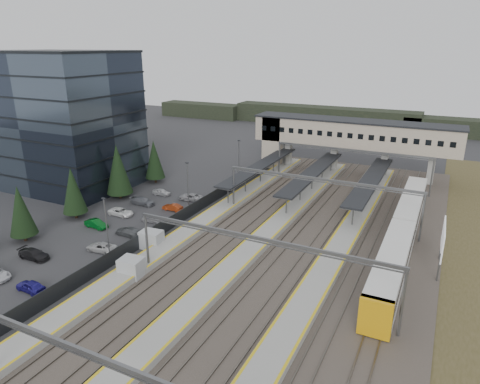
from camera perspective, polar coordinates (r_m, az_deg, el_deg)
The scene contains 15 objects.
ground at distance 57.22m, azimuth -5.49°, elevation -7.17°, with size 220.00×220.00×0.00m, color #2B2B2D.
office_building at distance 85.27m, azimuth -22.62°, elevation 8.83°, with size 24.30×18.30×24.30m.
conifer_row at distance 66.54m, azimuth -23.82°, elevation -0.45°, with size 4.42×49.82×9.50m.
car_park at distance 62.52m, azimuth -18.36°, elevation -5.16°, with size 10.47×44.40×1.26m.
lampposts at distance 60.74m, azimuth -11.45°, elevation -1.44°, with size 0.50×53.25×8.07m.
fence at distance 63.91m, azimuth -8.16°, elevation -3.41°, with size 0.08×90.00×2.00m.
relay_cabin_near at distance 57.25m, azimuth -11.73°, elevation -6.21°, with size 2.95×2.27×2.32m.
relay_cabin_far at distance 50.82m, azimuth -14.25°, elevation -9.79°, with size 2.78×2.40×2.37m.
rail_corridor at distance 57.39m, azimuth 5.19°, elevation -6.76°, with size 34.00×90.00×0.92m.
canopies at distance 76.36m, azimuth 9.65°, elevation 2.59°, with size 23.10×30.00×3.28m.
footbridge at distance 89.36m, azimuth 13.08°, elevation 7.41°, with size 40.40×6.40×11.20m.
gantries at distance 52.56m, azimuth 7.28°, elevation -2.54°, with size 28.40×62.28×7.17m.
train at distance 59.13m, azimuth 20.81°, elevation -5.25°, with size 2.96×41.17×3.73m.
billboard at distance 54.54m, azimuth 25.42°, elevation -5.84°, with size 0.29×6.69×5.81m.
treeline_far at distance 137.55m, azimuth 24.62°, elevation 8.02°, with size 170.00×19.00×7.00m.
Camera 1 is at (27.49, -43.42, 25.18)m, focal length 32.00 mm.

